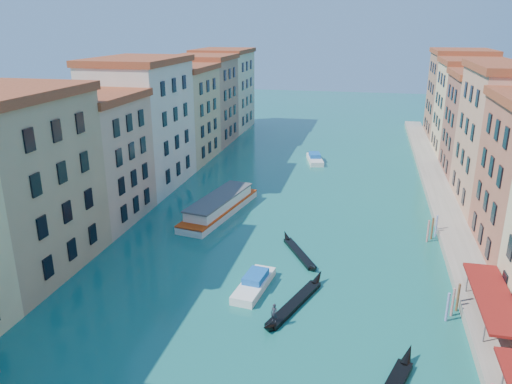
% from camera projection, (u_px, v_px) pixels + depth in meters
% --- Properties ---
extents(left_bank_palazzos, '(12.80, 128.40, 21.00)m').
position_uv_depth(left_bank_palazzos, '(124.00, 136.00, 75.97)').
color(left_bank_palazzos, '#C2B384').
rests_on(left_bank_palazzos, ground).
extents(quay, '(4.00, 140.00, 1.00)m').
position_uv_depth(quay, '(448.00, 217.00, 69.24)').
color(quay, gray).
rests_on(quay, ground).
extents(mooring_poles_right, '(1.44, 54.24, 3.20)m').
position_uv_depth(mooring_poles_right, '(475.00, 384.00, 36.16)').
color(mooring_poles_right, brown).
rests_on(mooring_poles_right, ground).
extents(vaporetto_far, '(7.19, 18.37, 2.67)m').
position_uv_depth(vaporetto_far, '(220.00, 206.00, 71.59)').
color(vaporetto_far, silver).
rests_on(vaporetto_far, ground).
extents(gondola_fore, '(5.00, 12.11, 2.50)m').
position_uv_depth(gondola_fore, '(295.00, 302.00, 48.42)').
color(gondola_fore, black).
rests_on(gondola_fore, ground).
extents(gondola_far, '(5.96, 9.78, 1.52)m').
position_uv_depth(gondola_far, '(298.00, 252.00, 59.28)').
color(gondola_far, black).
rests_on(gondola_far, ground).
extents(motorboat_mid, '(3.27, 7.76, 1.56)m').
position_uv_depth(motorboat_mid, '(254.00, 283.00, 51.53)').
color(motorboat_mid, white).
rests_on(motorboat_mid, ground).
extents(motorboat_far, '(4.27, 8.27, 1.64)m').
position_uv_depth(motorboat_far, '(315.00, 159.00, 98.61)').
color(motorboat_far, white).
rests_on(motorboat_far, ground).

